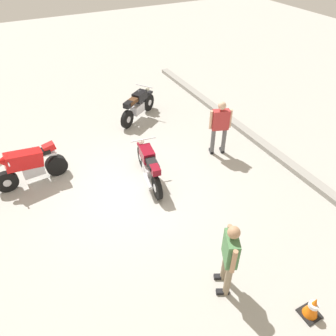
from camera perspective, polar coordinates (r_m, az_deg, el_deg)
name	(u,v)px	position (r m, az deg, el deg)	size (l,w,h in m)	color
ground_plane	(130,189)	(9.04, -6.64, -3.59)	(40.00, 40.00, 0.00)	#ADAAA3
curb_edge	(262,144)	(11.04, 16.06, 4.12)	(14.00, 0.30, 0.15)	gray
motorcycle_maroon_cruiser	(149,166)	(8.93, -3.35, 0.38)	(2.09, 0.74, 1.09)	black
motorcycle_red_sportbike	(29,165)	(9.60, -23.07, 0.52)	(0.70, 1.96, 1.14)	black
motorcycle_black_cruiser	(138,106)	(11.97, -5.32, 10.80)	(1.30, 1.78, 1.09)	black
person_in_red_shirt	(220,125)	(9.89, 9.07, 7.48)	(0.44, 0.66, 1.76)	#59595B
person_in_green_shirt	(230,255)	(6.34, 10.70, -14.64)	(0.63, 0.47, 1.73)	gray
traffic_cone	(313,307)	(7.05, 23.96, -21.26)	(0.36, 0.36, 0.53)	black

